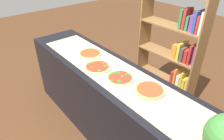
{
  "coord_description": "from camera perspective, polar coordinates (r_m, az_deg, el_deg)",
  "views": [
    {
      "loc": [
        1.34,
        -1.11,
        2.02
      ],
      "look_at": [
        0.0,
        0.0,
        0.94
      ],
      "focal_mm": 32.21,
      "sensor_mm": 36.0,
      "label": 1
    }
  ],
  "objects": [
    {
      "name": "ground_plane",
      "position": [
        2.67,
        -0.0,
        -17.42
      ],
      "size": [
        12.0,
        12.0,
        0.0
      ],
      "primitive_type": "plane",
      "color": "#4C2D19"
    },
    {
      "name": "counter",
      "position": [
        2.34,
        -0.0,
        -10.05
      ],
      "size": [
        2.7,
        0.6,
        0.92
      ],
      "primitive_type": "cube",
      "color": "black",
      "rests_on": "ground_plane"
    },
    {
      "name": "parchment_paper",
      "position": [
        2.06,
        -0.0,
        -0.45
      ],
      "size": [
        2.16,
        0.46,
        0.0
      ],
      "primitive_type": "cube",
      "color": "tan",
      "rests_on": "counter"
    },
    {
      "name": "pizza_plain_0",
      "position": [
        2.4,
        -6.24,
        4.69
      ],
      "size": [
        0.27,
        0.27,
        0.02
      ],
      "color": "#DBB26B",
      "rests_on": "parchment_paper"
    },
    {
      "name": "pizza_spinach_1",
      "position": [
        2.12,
        -4.16,
        0.88
      ],
      "size": [
        0.29,
        0.29,
        0.03
      ],
      "color": "#E5C17F",
      "rests_on": "parchment_paper"
    },
    {
      "name": "pizza_spinach_2",
      "position": [
        1.94,
        2.3,
        -2.27
      ],
      "size": [
        0.27,
        0.27,
        0.03
      ],
      "color": "#E5C17F",
      "rests_on": "parchment_paper"
    },
    {
      "name": "pizza_plain_3",
      "position": [
        1.82,
        10.65,
        -5.59
      ],
      "size": [
        0.27,
        0.27,
        0.02
      ],
      "color": "tan",
      "rests_on": "parchment_paper"
    },
    {
      "name": "bookshelf",
      "position": [
        2.74,
        17.61,
        3.24
      ],
      "size": [
        0.86,
        0.26,
        1.58
      ],
      "color": "brown",
      "rests_on": "ground_plane"
    }
  ]
}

